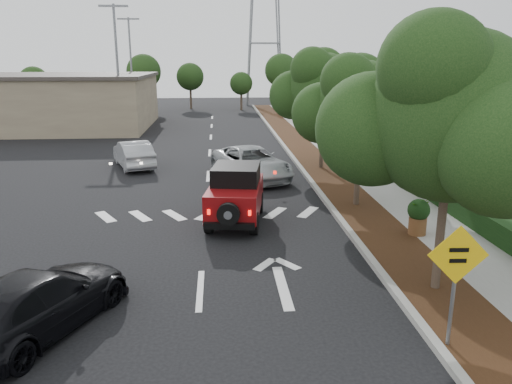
{
  "coord_description": "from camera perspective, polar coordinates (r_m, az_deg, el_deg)",
  "views": [
    {
      "loc": [
        0.5,
        -11.04,
        5.41
      ],
      "look_at": [
        1.58,
        3.0,
        1.61
      ],
      "focal_mm": 35.0,
      "sensor_mm": 36.0,
      "label": 1
    }
  ],
  "objects": [
    {
      "name": "black_suv_oncoming",
      "position": [
        11.22,
        -23.73,
        -11.4
      ],
      "size": [
        3.5,
        4.8,
        1.29
      ],
      "primitive_type": "imported",
      "rotation": [
        0.0,
        0.0,
        2.71
      ],
      "color": "black",
      "rests_on": "ground"
    },
    {
      "name": "ground",
      "position": [
        12.31,
        -6.4,
        -11.09
      ],
      "size": [
        120.0,
        120.0,
        0.0
      ],
      "primitive_type": "plane",
      "color": "black",
      "rests_on": "ground"
    },
    {
      "name": "parked_suv",
      "position": [
        38.66,
        -17.54,
        7.51
      ],
      "size": [
        4.86,
        3.44,
        1.54
      ],
      "primitive_type": "imported",
      "rotation": [
        0.0,
        0.0,
        1.97
      ],
      "color": "#9A9CA1",
      "rests_on": "ground"
    },
    {
      "name": "terracotta_planter",
      "position": [
        16.11,
        18.07,
        -2.31
      ],
      "size": [
        0.68,
        0.68,
        1.18
      ],
      "rotation": [
        0.0,
        0.0,
        0.13
      ],
      "color": "brown",
      "rests_on": "ground"
    },
    {
      "name": "commercial_building",
      "position": [
        44.37,
        -26.57,
        9.13
      ],
      "size": [
        22.0,
        12.0,
        4.0
      ],
      "primitive_type": "cube",
      "color": "#7D6D56",
      "rests_on": "ground"
    },
    {
      "name": "red_jeep",
      "position": [
        16.93,
        -2.28,
        -0.12
      ],
      "size": [
        2.14,
        3.88,
        1.91
      ],
      "rotation": [
        0.0,
        0.0,
        -0.15
      ],
      "color": "black",
      "rests_on": "ground"
    },
    {
      "name": "hedge",
      "position": [
        25.03,
        15.33,
        3.01
      ],
      "size": [
        0.8,
        70.0,
        0.8
      ],
      "primitive_type": "cube",
      "color": "black",
      "rests_on": "ground"
    },
    {
      "name": "silver_suv_ahead",
      "position": [
        23.0,
        -0.55,
        3.33
      ],
      "size": [
        4.04,
        5.69,
        1.44
      ],
      "primitive_type": "imported",
      "rotation": [
        0.0,
        0.0,
        0.36
      ],
      "color": "#9FA3A7",
      "rests_on": "ground"
    },
    {
      "name": "curb",
      "position": [
        24.0,
        5.56,
        2.19
      ],
      "size": [
        0.2,
        70.0,
        0.15
      ],
      "primitive_type": "cube",
      "color": "#9E9B93",
      "rests_on": "ground"
    },
    {
      "name": "sidewalk",
      "position": [
        24.67,
        12.21,
        2.23
      ],
      "size": [
        2.0,
        70.0,
        0.12
      ],
      "primitive_type": "cube",
      "color": "gray",
      "rests_on": "ground"
    },
    {
      "name": "silver_sedan_oncoming",
      "position": [
        26.15,
        -13.82,
        4.24
      ],
      "size": [
        2.76,
        4.38,
        1.36
      ],
      "primitive_type": "imported",
      "rotation": [
        0.0,
        0.0,
        3.49
      ],
      "color": "#A5A6AC",
      "rests_on": "ground"
    },
    {
      "name": "speed_hump_sign",
      "position": [
        9.92,
        21.9,
        -8.27
      ],
      "size": [
        1.12,
        0.11,
        2.39
      ],
      "rotation": [
        0.0,
        0.0,
        -0.06
      ],
      "color": "slate",
      "rests_on": "ground"
    },
    {
      "name": "street_tree_near",
      "position": [
        12.9,
        19.72,
        -10.65
      ],
      "size": [
        3.8,
        3.8,
        5.92
      ],
      "primitive_type": null,
      "color": "black",
      "rests_on": "ground"
    },
    {
      "name": "transmission_tower",
      "position": [
        59.54,
        0.94,
        9.89
      ],
      "size": [
        7.0,
        4.0,
        28.0
      ],
      "primitive_type": null,
      "color": "slate",
      "rests_on": "ground"
    },
    {
      "name": "street_tree_mid",
      "position": [
        19.05,
        11.33,
        -1.7
      ],
      "size": [
        3.2,
        3.2,
        5.32
      ],
      "primitive_type": null,
      "color": "black",
      "rests_on": "ground"
    },
    {
      "name": "planting_strip",
      "position": [
        24.2,
        7.89,
        2.18
      ],
      "size": [
        1.8,
        70.0,
        0.12
      ],
      "primitive_type": "cube",
      "color": "black",
      "rests_on": "ground"
    },
    {
      "name": "street_tree_far",
      "position": [
        25.16,
        7.41,
        2.56
      ],
      "size": [
        3.4,
        3.4,
        5.62
      ],
      "primitive_type": null,
      "color": "black",
      "rests_on": "ground"
    },
    {
      "name": "light_pole_a",
      "position": [
        38.08,
        -15.04,
        6.42
      ],
      "size": [
        2.0,
        0.22,
        9.0
      ],
      "primitive_type": null,
      "color": "slate",
      "rests_on": "ground"
    },
    {
      "name": "light_pole_b",
      "position": [
        49.98,
        -13.73,
        8.46
      ],
      "size": [
        2.0,
        0.22,
        9.0
      ],
      "primitive_type": null,
      "color": "slate",
      "rests_on": "ground"
    }
  ]
}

